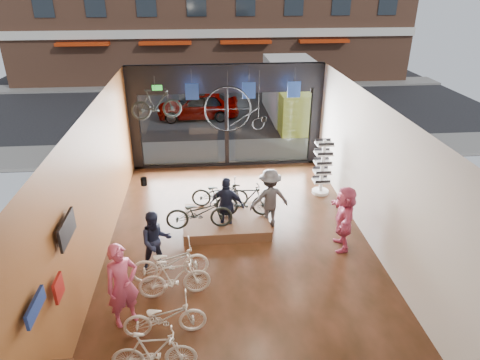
{
  "coord_description": "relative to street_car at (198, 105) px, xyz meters",
  "views": [
    {
      "loc": [
        -0.85,
        -9.06,
        6.56
      ],
      "look_at": [
        0.09,
        1.4,
        1.53
      ],
      "focal_mm": 32.0,
      "sensor_mm": 36.0,
      "label": 1
    }
  ],
  "objects": [
    {
      "name": "ground_plane",
      "position": [
        1.09,
        -12.0,
        -0.71
      ],
      "size": [
        7.0,
        12.0,
        0.04
      ],
      "primitive_type": "cube",
      "color": "black",
      "rests_on": "ground"
    },
    {
      "name": "ceiling",
      "position": [
        1.09,
        -12.0,
        3.13
      ],
      "size": [
        7.0,
        12.0,
        0.04
      ],
      "primitive_type": "cube",
      "color": "black",
      "rests_on": "ground"
    },
    {
      "name": "wall_left",
      "position": [
        -2.43,
        -12.0,
        1.21
      ],
      "size": [
        0.04,
        12.0,
        3.8
      ],
      "primitive_type": "cube",
      "color": "brown",
      "rests_on": "ground"
    },
    {
      "name": "wall_right",
      "position": [
        4.61,
        -12.0,
        1.21
      ],
      "size": [
        0.04,
        12.0,
        3.8
      ],
      "primitive_type": "cube",
      "color": "beige",
      "rests_on": "ground"
    },
    {
      "name": "storefront",
      "position": [
        1.09,
        -6.0,
        1.21
      ],
      "size": [
        7.0,
        0.26,
        3.8
      ],
      "primitive_type": null,
      "color": "black",
      "rests_on": "ground"
    },
    {
      "name": "exit_sign",
      "position": [
        -1.31,
        -6.12,
        2.36
      ],
      "size": [
        0.35,
        0.06,
        0.18
      ],
      "primitive_type": "cube",
      "color": "#198C26",
      "rests_on": "storefront"
    },
    {
      "name": "street_road",
      "position": [
        1.09,
        3.0,
        -0.7
      ],
      "size": [
        30.0,
        18.0,
        0.02
      ],
      "primitive_type": "cube",
      "color": "black",
      "rests_on": "ground"
    },
    {
      "name": "sidewalk_near",
      "position": [
        1.09,
        -4.8,
        -0.63
      ],
      "size": [
        30.0,
        2.4,
        0.12
      ],
      "primitive_type": "cube",
      "color": "slate",
      "rests_on": "ground"
    },
    {
      "name": "sidewalk_far",
      "position": [
        1.09,
        7.0,
        -0.63
      ],
      "size": [
        30.0,
        2.0,
        0.12
      ],
      "primitive_type": "cube",
      "color": "slate",
      "rests_on": "ground"
    },
    {
      "name": "street_car",
      "position": [
        0.0,
        0.0,
        0.0
      ],
      "size": [
        4.05,
        1.63,
        1.38
      ],
      "primitive_type": "imported",
      "rotation": [
        0.0,
        0.0,
        -1.57
      ],
      "color": "gray",
      "rests_on": "street_road"
    },
    {
      "name": "box_truck",
      "position": [
        4.76,
        -1.0,
        0.69
      ],
      "size": [
        2.34,
        7.01,
        2.76
      ],
      "primitive_type": null,
      "color": "silver",
      "rests_on": "street_road"
    },
    {
      "name": "floor_bike_1",
      "position": [
        -0.79,
        -15.38,
        -0.23
      ],
      "size": [
        1.55,
        0.45,
        0.93
      ],
      "primitive_type": "imported",
      "rotation": [
        0.0,
        0.0,
        1.56
      ],
      "color": "beige",
      "rests_on": "ground_plane"
    },
    {
      "name": "floor_bike_2",
      "position": [
        -0.67,
        -14.47,
        -0.26
      ],
      "size": [
        1.69,
        0.69,
        0.87
      ],
      "primitive_type": "imported",
      "rotation": [
        0.0,
        0.0,
        1.64
      ],
      "color": "beige",
      "rests_on": "ground_plane"
    },
    {
      "name": "floor_bike_3",
      "position": [
        -0.53,
        -13.33,
        -0.21
      ],
      "size": [
        1.66,
        0.63,
        0.97
      ],
      "primitive_type": "imported",
      "rotation": [
        0.0,
        0.0,
        1.68
      ],
      "color": "beige",
      "rests_on": "ground_plane"
    },
    {
      "name": "floor_bike_4",
      "position": [
        -0.66,
        -12.72,
        -0.21
      ],
      "size": [
        1.89,
        0.87,
        0.96
      ],
      "primitive_type": "imported",
      "rotation": [
        0.0,
        0.0,
        1.7
      ],
      "color": "beige",
      "rests_on": "ground_plane"
    },
    {
      "name": "display_platform",
      "position": [
        0.79,
        -10.49,
        -0.54
      ],
      "size": [
        2.4,
        1.8,
        0.3
      ],
      "primitive_type": "cube",
      "color": "#4F351D",
      "rests_on": "ground_plane"
    },
    {
      "name": "display_bike_left",
      "position": [
        0.04,
        -10.96,
        0.08
      ],
      "size": [
        1.82,
        0.69,
        0.95
      ],
      "primitive_type": "imported",
      "rotation": [
        0.0,
        0.0,
        1.6
      ],
      "color": "black",
      "rests_on": "display_platform"
    },
    {
      "name": "display_bike_mid",
      "position": [
        1.34,
        -10.43,
        0.11
      ],
      "size": [
        1.7,
        0.58,
        1.01
      ],
      "primitive_type": "imported",
      "rotation": [
        0.0,
        0.0,
        1.51
      ],
      "color": "black",
      "rests_on": "display_platform"
    },
    {
      "name": "display_bike_right",
      "position": [
        0.65,
        -9.81,
        0.05
      ],
      "size": [
        1.73,
        0.74,
        0.88
      ],
      "primitive_type": "imported",
      "rotation": [
        0.0,
        0.0,
        1.47
      ],
      "color": "black",
      "rests_on": "display_platform"
    },
    {
      "name": "customer_0",
      "position": [
        -1.5,
        -14.05,
        0.25
      ],
      "size": [
        0.82,
        0.76,
        1.89
      ],
      "primitive_type": "imported",
      "rotation": [
        0.0,
        0.0,
        0.59
      ],
      "color": "#CC4C72",
      "rests_on": "ground_plane"
    },
    {
      "name": "customer_1",
      "position": [
        -1.0,
        -12.3,
        0.1
      ],
      "size": [
        0.92,
        0.81,
        1.59
      ],
      "primitive_type": "imported",
      "rotation": [
        0.0,
        0.0,
        0.31
      ],
      "color": "#161C33",
      "rests_on": "ground_plane"
    },
    {
      "name": "customer_2",
      "position": [
        0.81,
        -10.74,
        0.14
      ],
      "size": [
        1.05,
        0.67,
        1.67
      ],
      "primitive_type": "imported",
      "rotation": [
        0.0,
        0.0,
        2.85
      ],
      "color": "#161C33",
      "rests_on": "ground_plane"
    },
    {
      "name": "customer_3",
      "position": [
        2.03,
        -10.51,
        0.18
      ],
      "size": [
        1.22,
        0.83,
        1.75
      ],
      "primitive_type": "imported",
      "rotation": [
        0.0,
        0.0,
        3.31
      ],
      "color": "#3F3F44",
      "rests_on": "ground_plane"
    },
    {
      "name": "customer_5",
      "position": [
        3.78,
        -11.79,
        0.2
      ],
      "size": [
        0.8,
        1.72,
        1.78
      ],
      "primitive_type": "imported",
      "rotation": [
        0.0,
        0.0,
        4.54
      ],
      "color": "#CC4C72",
      "rests_on": "ground_plane"
    },
    {
      "name": "sunglasses_rack",
      "position": [
        4.04,
        -8.65,
        0.25
      ],
      "size": [
        0.55,
        0.45,
        1.87
      ],
      "primitive_type": null,
      "rotation": [
        0.0,
        0.0,
        -0.0
      ],
      "color": "white",
      "rests_on": "ground_plane"
    },
    {
      "name": "wall_merch",
      "position": [
        -2.29,
        -15.5,
        0.61
      ],
      "size": [
        0.4,
        2.4,
        2.6
      ],
      "primitive_type": null,
      "color": "navy",
      "rests_on": "wall_left"
    },
    {
      "name": "penny_farthing",
      "position": [
        1.4,
        -7.27,
        1.81
      ],
      "size": [
        1.96,
        0.06,
        1.57
      ],
      "primitive_type": null,
      "color": "black",
      "rests_on": "ceiling"
    },
    {
      "name": "hung_bike",
      "position": [
        -1.2,
        -7.8,
        2.23
      ],
      "size": [
        1.63,
        0.69,
        0.95
      ],
      "primitive_type": "imported",
      "rotation": [
        0.0,
        0.0,
        1.73
      ],
      "color": "black",
      "rests_on": "ceiling"
    },
    {
      "name": "jersey_left",
      "position": [
        -0.09,
        -6.8,
        2.36
      ],
      "size": [
        0.45,
        0.03,
        0.55
      ],
      "primitive_type": "cube",
      "color": "#1E3F99",
      "rests_on": "ceiling"
    },
    {
      "name": "jersey_mid",
      "position": [
        1.82,
        -6.8,
        2.36
      ],
      "size": [
        0.45,
        0.03,
        0.55
      ],
      "primitive_type": "cube",
      "color": "#1E3F99",
      "rests_on": "ceiling"
    },
    {
      "name": "jersey_right",
      "position": [
        3.37,
        -6.8,
        2.36
      ],
      "size": [
        0.45,
        0.03,
        0.55
      ],
      "primitive_type": "cube",
      "color": "#1E3F99",
      "rests_on": "ceiling"
    }
  ]
}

